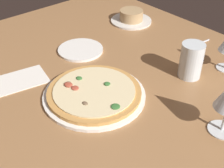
{
  "coord_description": "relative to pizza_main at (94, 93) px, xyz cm",
  "views": [
    {
      "loc": [
        55.2,
        -54.96,
        62.14
      ],
      "look_at": [
        -1.81,
        -5.58,
        7.0
      ],
      "focal_mm": 48.92,
      "sensor_mm": 36.0,
      "label": 1
    }
  ],
  "objects": [
    {
      "name": "side_plate",
      "position": [
        -25.29,
        13.28,
        -0.77
      ],
      "size": [
        17.05,
        17.05,
        0.9
      ],
      "primitive_type": "cylinder",
      "color": "white",
      "rests_on": "dining_table"
    },
    {
      "name": "dining_table",
      "position": [
        3.63,
        11.18,
        -3.22
      ],
      "size": [
        150.0,
        110.0,
        4.0
      ],
      "primitive_type": "cube",
      "color": "#996B42",
      "rests_on": "ground"
    },
    {
      "name": "pizza_main",
      "position": [
        0.0,
        0.0,
        0.0
      ],
      "size": [
        31.27,
        31.27,
        3.3
      ],
      "color": "white",
      "rests_on": "dining_table"
    },
    {
      "name": "spoon",
      "position": [
        0.96,
        49.63,
        -0.76
      ],
      "size": [
        4.29,
        10.23,
        1.0
      ],
      "color": "silver",
      "rests_on": "dining_table"
    },
    {
      "name": "ramekin_on_saucer",
      "position": [
        -31.66,
        45.94,
        0.9
      ],
      "size": [
        18.19,
        18.19,
        5.32
      ],
      "color": "silver",
      "rests_on": "dining_table"
    },
    {
      "name": "water_glass",
      "position": [
        11.95,
        30.87,
        4.01
      ],
      "size": [
        7.53,
        7.53,
        11.91
      ],
      "color": "silver",
      "rests_on": "dining_table"
    },
    {
      "name": "paper_menu",
      "position": [
        -22.94,
        -15.44,
        -1.07
      ],
      "size": [
        15.46,
        23.31,
        0.3
      ],
      "primitive_type": "cube",
      "rotation": [
        0.0,
        0.0,
        -0.19
      ],
      "color": "white",
      "rests_on": "dining_table"
    }
  ]
}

